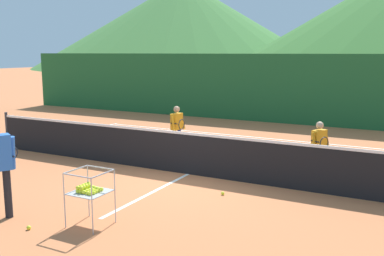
{
  "coord_description": "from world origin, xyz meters",
  "views": [
    {
      "loc": [
        4.63,
        -8.57,
        2.76
      ],
      "look_at": [
        -0.15,
        0.47,
        0.99
      ],
      "focal_mm": 41.15,
      "sensor_mm": 36.0,
      "label": 1
    }
  ],
  "objects_px": {
    "tennis_net": "(188,153)",
    "tennis_ball_3": "(29,228)",
    "student_0": "(177,124)",
    "ball_cart": "(89,190)",
    "tennis_ball_4": "(2,160)",
    "tennis_ball_5": "(223,193)",
    "student_1": "(319,143)"
  },
  "relations": [
    {
      "from": "tennis_net",
      "to": "tennis_ball_3",
      "type": "xyz_separation_m",
      "value": [
        -0.7,
        -3.99,
        -0.47
      ]
    },
    {
      "from": "student_0",
      "to": "tennis_ball_3",
      "type": "distance_m",
      "value": 5.95
    },
    {
      "from": "ball_cart",
      "to": "tennis_ball_3",
      "type": "bearing_deg",
      "value": -139.48
    },
    {
      "from": "student_0",
      "to": "tennis_ball_4",
      "type": "distance_m",
      "value": 4.64
    },
    {
      "from": "tennis_ball_4",
      "to": "tennis_ball_5",
      "type": "height_order",
      "value": "same"
    },
    {
      "from": "student_1",
      "to": "tennis_ball_3",
      "type": "relative_size",
      "value": 17.97
    },
    {
      "from": "student_1",
      "to": "tennis_ball_3",
      "type": "distance_m",
      "value": 6.34
    },
    {
      "from": "tennis_ball_3",
      "to": "tennis_ball_5",
      "type": "height_order",
      "value": "same"
    },
    {
      "from": "student_1",
      "to": "tennis_ball_5",
      "type": "relative_size",
      "value": 17.97
    },
    {
      "from": "student_0",
      "to": "tennis_ball_3",
      "type": "relative_size",
      "value": 18.93
    },
    {
      "from": "tennis_net",
      "to": "student_0",
      "type": "height_order",
      "value": "student_0"
    },
    {
      "from": "tennis_ball_3",
      "to": "tennis_ball_4",
      "type": "xyz_separation_m",
      "value": [
        -4.05,
        2.78,
        0.0
      ]
    },
    {
      "from": "tennis_net",
      "to": "tennis_ball_3",
      "type": "distance_m",
      "value": 4.07
    },
    {
      "from": "tennis_ball_3",
      "to": "ball_cart",
      "type": "bearing_deg",
      "value": 40.52
    },
    {
      "from": "tennis_net",
      "to": "tennis_ball_3",
      "type": "relative_size",
      "value": 176.44
    },
    {
      "from": "student_1",
      "to": "tennis_ball_3",
      "type": "xyz_separation_m",
      "value": [
        -3.33,
        -5.35,
        -0.7
      ]
    },
    {
      "from": "student_0",
      "to": "student_1",
      "type": "bearing_deg",
      "value": -7.37
    },
    {
      "from": "ball_cart",
      "to": "tennis_ball_4",
      "type": "height_order",
      "value": "ball_cart"
    },
    {
      "from": "tennis_ball_3",
      "to": "tennis_ball_4",
      "type": "relative_size",
      "value": 1.0
    },
    {
      "from": "tennis_ball_5",
      "to": "student_0",
      "type": "bearing_deg",
      "value": 132.89
    },
    {
      "from": "tennis_ball_5",
      "to": "tennis_net",
      "type": "bearing_deg",
      "value": 142.66
    },
    {
      "from": "student_1",
      "to": "tennis_ball_4",
      "type": "distance_m",
      "value": 7.85
    },
    {
      "from": "tennis_net",
      "to": "tennis_ball_3",
      "type": "bearing_deg",
      "value": -99.94
    },
    {
      "from": "tennis_ball_3",
      "to": "tennis_ball_4",
      "type": "height_order",
      "value": "same"
    },
    {
      "from": "tennis_ball_5",
      "to": "tennis_ball_4",
      "type": "bearing_deg",
      "value": -178.01
    },
    {
      "from": "ball_cart",
      "to": "tennis_ball_5",
      "type": "distance_m",
      "value": 2.76
    },
    {
      "from": "tennis_net",
      "to": "tennis_ball_4",
      "type": "height_order",
      "value": "tennis_net"
    },
    {
      "from": "student_0",
      "to": "ball_cart",
      "type": "bearing_deg",
      "value": -75.27
    },
    {
      "from": "tennis_net",
      "to": "tennis_ball_3",
      "type": "height_order",
      "value": "tennis_net"
    },
    {
      "from": "student_0",
      "to": "student_1",
      "type": "distance_m",
      "value": 4.03
    },
    {
      "from": "student_0",
      "to": "ball_cart",
      "type": "xyz_separation_m",
      "value": [
        1.38,
        -5.26,
        -0.19
      ]
    },
    {
      "from": "tennis_ball_4",
      "to": "tennis_net",
      "type": "bearing_deg",
      "value": 14.28
    }
  ]
}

